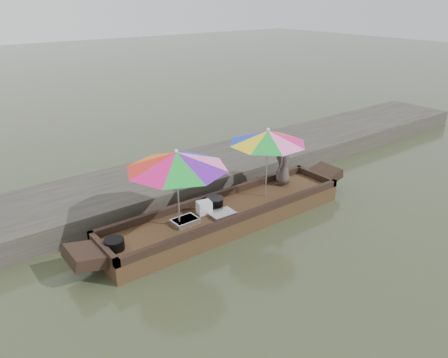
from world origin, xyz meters
TOP-DOWN VIEW (x-y plane):
  - water at (0.00, 0.00)m, footprint 80.00×80.00m
  - dock at (0.00, 2.20)m, footprint 22.00×2.20m
  - boat_hull at (0.00, 0.00)m, footprint 5.47×1.20m
  - cooking_pot at (-2.49, -0.02)m, footprint 0.35×0.35m
  - tray_crayfish at (-1.01, 0.02)m, footprint 0.52×0.37m
  - tray_scallop at (-0.23, -0.14)m, footprint 0.52×0.37m
  - charcoal_grill at (-0.09, 0.31)m, footprint 0.35×0.35m
  - supply_bag at (-0.47, 0.14)m, footprint 0.32×0.27m
  - vendor at (1.85, 0.27)m, footprint 0.63×0.55m
  - umbrella_bow at (-1.15, 0.00)m, footprint 1.92×1.92m
  - umbrella_stern at (1.07, 0.00)m, footprint 2.13×2.13m

SIDE VIEW (x-z plane):
  - water at x=0.00m, z-range 0.00..0.00m
  - boat_hull at x=0.00m, z-range 0.00..0.35m
  - dock at x=0.00m, z-range 0.00..0.50m
  - tray_scallop at x=-0.23m, z-range 0.35..0.41m
  - tray_crayfish at x=-1.01m, z-range 0.35..0.44m
  - charcoal_grill at x=-0.09m, z-range 0.35..0.51m
  - cooking_pot at x=-2.49m, z-range 0.35..0.54m
  - supply_bag at x=-0.47m, z-range 0.35..0.61m
  - vendor at x=1.85m, z-range 0.35..1.42m
  - umbrella_bow at x=-1.15m, z-range 0.35..1.90m
  - umbrella_stern at x=1.07m, z-range 0.35..1.90m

